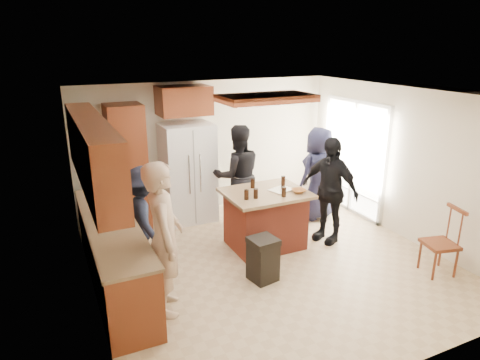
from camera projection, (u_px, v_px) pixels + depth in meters
name	position (u px, v px, depth m)	size (l,w,h in m)	color
room_shell	(409.00, 152.00, 9.36)	(8.00, 5.20, 5.00)	tan
person_front_left	(164.00, 239.00, 5.06)	(0.70, 0.51, 1.91)	tan
person_behind_left	(238.00, 176.00, 7.57)	(0.89, 0.55, 1.82)	black
person_behind_right	(318.00, 174.00, 7.86)	(0.84, 0.55, 1.73)	#1A1B34
person_side_right	(329.00, 190.00, 6.94)	(1.03, 0.53, 1.76)	black
person_counter	(146.00, 219.00, 6.09)	(1.00, 0.46, 1.54)	black
left_cabinetry	(106.00, 220.00, 5.59)	(0.64, 3.00, 2.30)	maroon
back_wall_units	(142.00, 151.00, 7.38)	(1.80, 0.60, 2.45)	maroon
refrigerator	(188.00, 173.00, 7.78)	(0.90, 0.76, 1.80)	white
kitchen_island	(265.00, 218.00, 6.86)	(1.28, 1.03, 0.93)	maroon
island_items	(279.00, 190.00, 6.68)	(1.03, 0.66, 0.15)	silver
trash_bin	(263.00, 259.00, 5.90)	(0.40, 0.40, 0.63)	black
spindle_chair	(441.00, 244.00, 6.04)	(0.51, 0.51, 0.99)	maroon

